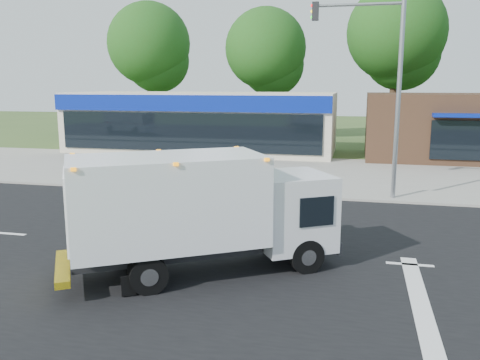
% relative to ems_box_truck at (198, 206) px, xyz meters
% --- Properties ---
extents(ground, '(120.00, 120.00, 0.00)m').
position_rel_ems_box_truck_xyz_m(ground, '(2.19, 1.76, -1.72)').
color(ground, '#385123').
rests_on(ground, ground).
extents(road_asphalt, '(60.00, 14.00, 0.02)m').
position_rel_ems_box_truck_xyz_m(road_asphalt, '(2.19, 1.76, -1.72)').
color(road_asphalt, black).
rests_on(road_asphalt, ground).
extents(sidewalk, '(60.00, 2.40, 0.12)m').
position_rel_ems_box_truck_xyz_m(sidewalk, '(2.19, 9.96, -1.66)').
color(sidewalk, gray).
rests_on(sidewalk, ground).
extents(parking_apron, '(60.00, 9.00, 0.02)m').
position_rel_ems_box_truck_xyz_m(parking_apron, '(2.19, 15.76, -1.71)').
color(parking_apron, gray).
rests_on(parking_apron, ground).
extents(lane_markings, '(55.20, 7.00, 0.01)m').
position_rel_ems_box_truck_xyz_m(lane_markings, '(3.54, 0.41, -1.71)').
color(lane_markings, silver).
rests_on(lane_markings, road_asphalt).
extents(ems_box_truck, '(6.83, 5.31, 2.99)m').
position_rel_ems_box_truck_xyz_m(ems_box_truck, '(0.00, 0.00, 0.00)').
color(ems_box_truck, black).
rests_on(ems_box_truck, ground).
extents(emergency_worker, '(0.82, 0.72, 2.01)m').
position_rel_ems_box_truck_xyz_m(emergency_worker, '(-2.57, 0.26, -0.74)').
color(emergency_worker, tan).
rests_on(emergency_worker, ground).
extents(retail_strip_mall, '(18.00, 6.20, 4.00)m').
position_rel_ems_box_truck_xyz_m(retail_strip_mall, '(-6.81, 21.69, 0.29)').
color(retail_strip_mall, beige).
rests_on(retail_strip_mall, ground).
extents(brown_storefront, '(10.00, 6.70, 4.00)m').
position_rel_ems_box_truck_xyz_m(brown_storefront, '(9.19, 21.74, 0.28)').
color(brown_storefront, '#382316').
rests_on(brown_storefront, ground).
extents(traffic_signal_pole, '(3.51, 0.25, 8.00)m').
position_rel_ems_box_truck_xyz_m(traffic_signal_pole, '(4.54, 9.36, 3.20)').
color(traffic_signal_pole, gray).
rests_on(traffic_signal_pole, ground).
extents(background_trees, '(36.77, 7.39, 12.10)m').
position_rel_ems_box_truck_xyz_m(background_trees, '(1.34, 29.93, 5.66)').
color(background_trees, '#332114').
rests_on(background_trees, ground).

